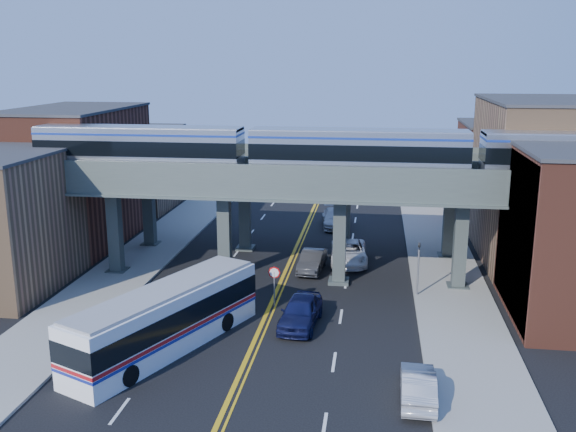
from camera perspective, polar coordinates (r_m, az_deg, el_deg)
The scene contains 19 objects.
ground at distance 37.69m, azimuth -2.40°, elevation -9.72°, with size 120.00×120.00×0.00m, color black.
sidewalk_west at distance 49.75m, azimuth -13.49°, elevation -4.10°, with size 5.00×70.00×0.16m, color gray.
sidewalk_east at distance 46.76m, azimuth 13.93°, elevation -5.29°, with size 5.00×70.00×0.16m, color gray.
building_west_b at distance 56.61m, azimuth -18.23°, elevation 3.39°, with size 8.00×14.00×11.00m, color brown.
building_west_c at distance 68.59m, azimuth -13.44°, elevation 4.13°, with size 8.00×10.00×8.00m, color #8F6B4A.
building_east_b at distance 52.26m, azimuth 21.31°, elevation 2.88°, with size 8.00×14.00×12.00m, color #8F6B4A.
building_east_c at distance 65.03m, azimuth 18.65°, elevation 3.72°, with size 8.00×10.00×9.00m, color brown.
mural_panel at distance 40.22m, azimuth 19.48°, elevation -1.83°, with size 0.10×9.50×9.50m, color #29AFB4.
elevated_viaduct_near at distance 43.32m, azimuth -0.61°, elevation 2.39°, with size 52.00×3.60×7.40m.
elevated_viaduct_far at distance 50.14m, azimuth 0.58°, elevation 3.94°, with size 52.00×3.60×7.40m.
transit_train at distance 42.43m, azimuth 6.28°, elevation 5.72°, with size 44.05×2.76×3.21m.
stop_sign at distance 39.75m, azimuth -1.23°, elevation -5.72°, with size 0.76×0.09×2.63m.
traffic_signal at distance 42.07m, azimuth 11.52°, elevation -4.11°, with size 0.15×0.18×4.10m.
transit_bus at distance 34.89m, azimuth -10.77°, elevation -8.99°, with size 7.64×12.57×3.23m.
car_lane_a at distance 37.38m, azimuth 1.12°, elevation -8.48°, with size 2.04×5.06×1.72m, color #111540.
car_lane_b at distance 46.78m, azimuth 2.16°, elevation -4.02°, with size 1.56×4.47×1.47m, color #303133.
car_lane_c at distance 48.80m, azimuth 5.43°, elevation -3.24°, with size 2.66×5.78×1.61m, color white.
car_lane_d at distance 59.22m, azimuth 4.17°, elevation -0.19°, with size 2.20×5.41×1.57m, color #B6B7BB.
car_parked_curb at distance 30.42m, azimuth 11.50°, elevation -14.55°, with size 1.53×4.37×1.44m, color #A9AAAE.
Camera 1 is at (6.29, -34.01, 14.99)m, focal length 40.00 mm.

